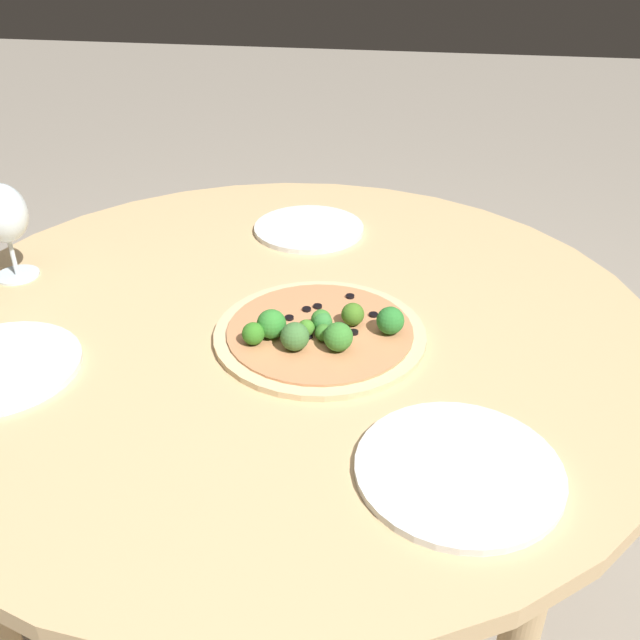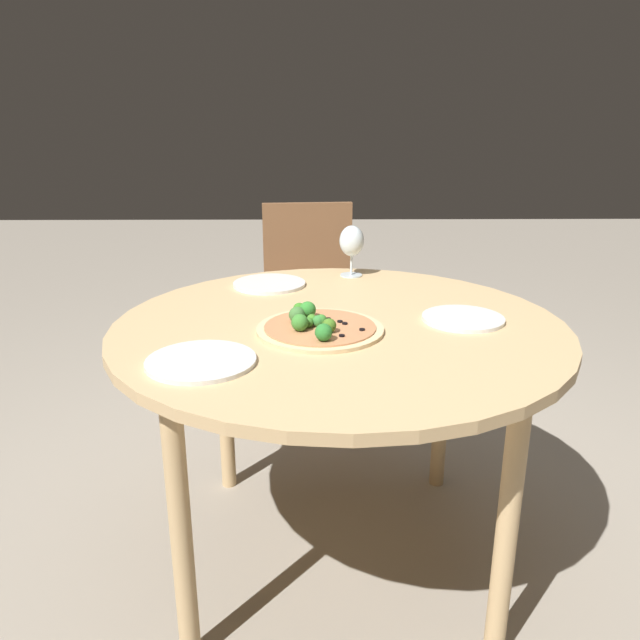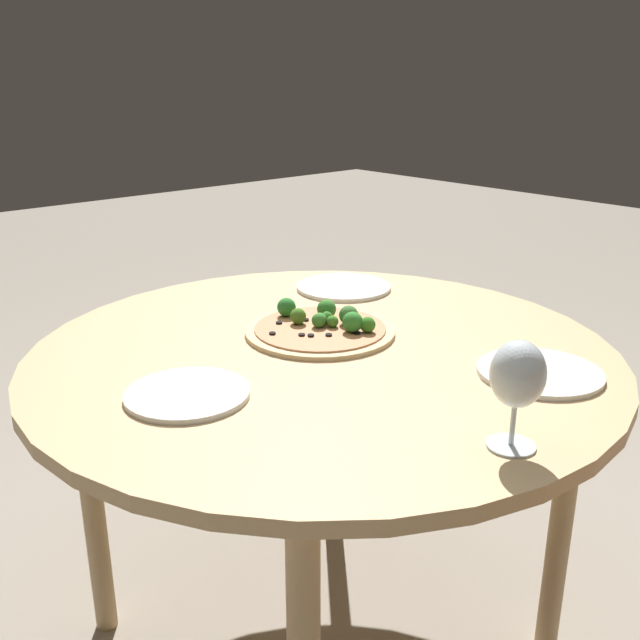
{
  "view_description": "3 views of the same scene",
  "coord_description": "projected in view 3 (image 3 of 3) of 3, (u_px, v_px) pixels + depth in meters",
  "views": [
    {
      "loc": [
        -0.21,
        0.95,
        1.32
      ],
      "look_at": [
        -0.07,
        0.05,
        0.76
      ],
      "focal_mm": 40.0,
      "sensor_mm": 36.0,
      "label": 1
    },
    {
      "loc": [
        -1.54,
        0.07,
        1.26
      ],
      "look_at": [
        -0.07,
        0.05,
        0.76
      ],
      "focal_mm": 35.0,
      "sensor_mm": 36.0,
      "label": 2
    },
    {
      "loc": [
        1.0,
        -0.9,
        1.26
      ],
      "look_at": [
        -0.07,
        0.05,
        0.76
      ],
      "focal_mm": 40.0,
      "sensor_mm": 36.0,
      "label": 3
    }
  ],
  "objects": [
    {
      "name": "plate_side",
      "position": [
        344.0,
        287.0,
        1.84
      ],
      "size": [
        0.24,
        0.24,
        0.01
      ],
      "color": "silver",
      "rests_on": "dining_table"
    },
    {
      "name": "wine_glass",
      "position": [
        518.0,
        377.0,
        1.03
      ],
      "size": [
        0.08,
        0.08,
        0.17
      ],
      "color": "silver",
      "rests_on": "dining_table"
    },
    {
      "name": "ground_plane",
      "position": [
        323.0,
        634.0,
        1.69
      ],
      "size": [
        12.0,
        12.0,
        0.0
      ],
      "primitive_type": "plane",
      "color": "gray"
    },
    {
      "name": "plate_near",
      "position": [
        540.0,
        372.0,
        1.32
      ],
      "size": [
        0.23,
        0.23,
        0.01
      ],
      "color": "silver",
      "rests_on": "dining_table"
    },
    {
      "name": "pizza",
      "position": [
        322.0,
        326.0,
        1.53
      ],
      "size": [
        0.32,
        0.32,
        0.06
      ],
      "color": "#DBBC89",
      "rests_on": "dining_table"
    },
    {
      "name": "plate_far",
      "position": [
        187.0,
        394.0,
        1.23
      ],
      "size": [
        0.22,
        0.22,
        0.01
      ],
      "color": "silver",
      "rests_on": "dining_table"
    },
    {
      "name": "dining_table",
      "position": [
        323.0,
        379.0,
        1.47
      ],
      "size": [
        1.19,
        1.19,
        0.73
      ],
      "color": "tan",
      "rests_on": "ground_plane"
    }
  ]
}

